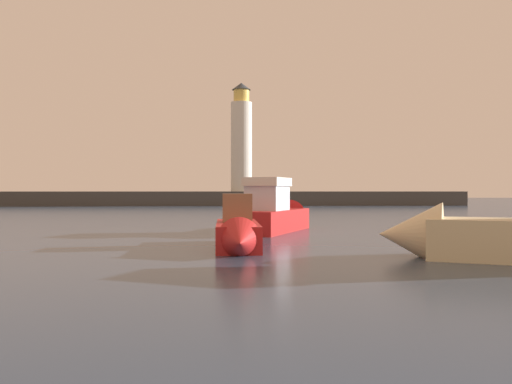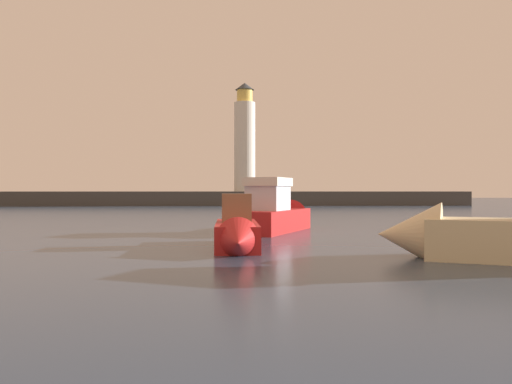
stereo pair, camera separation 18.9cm
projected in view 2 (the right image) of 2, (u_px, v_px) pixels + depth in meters
The scene contains 5 objects.
ground_plane at pixel (243, 220), 36.45m from camera, with size 220.00×220.00×0.00m, color #2D3D51.
breakwater at pixel (236, 198), 71.47m from camera, with size 63.93×5.18×1.92m, color #423F3D.
lighthouse at pixel (245, 140), 71.52m from camera, with size 2.88×2.88×14.94m.
motorboat_0 at pixel (279, 214), 26.26m from camera, with size 4.89×7.55×2.99m.
motorboat_2 at pixel (237, 232), 17.88m from camera, with size 1.47×5.84×2.13m.
Camera 2 is at (-1.00, -1.36, 2.01)m, focal length 36.56 mm.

